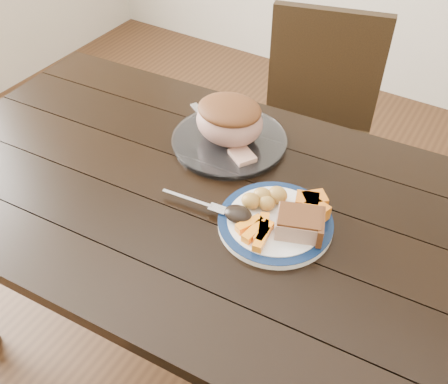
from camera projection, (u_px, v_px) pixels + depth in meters
The scene contains 15 objects.
ground at pixel (208, 342), 1.81m from camera, with size 4.00×4.00×0.00m, color #472B16.
dining_table at pixel (203, 215), 1.37m from camera, with size 1.66×1.00×0.75m.
chair_far at pixel (314, 125), 1.91m from camera, with size 0.52×0.52×0.93m.
dinner_plate at pixel (275, 223), 1.21m from camera, with size 0.28×0.28×0.02m, color white.
plate_rim at pixel (275, 220), 1.20m from camera, with size 0.28×0.28×0.02m, color #0C1E40.
serving_platter at pixel (229, 142), 1.44m from camera, with size 0.32×0.32×0.02m, color white.
pork_slice at pixel (299, 224), 1.16m from camera, with size 0.10×0.08×0.05m, color tan.
roasted_potatoes at pixel (265, 198), 1.22m from camera, with size 0.10×0.10×0.04m.
carrot_batons at pixel (258, 231), 1.16m from camera, with size 0.09×0.11×0.02m.
pumpkin_wedges at pixel (312, 205), 1.21m from camera, with size 0.10×0.09×0.04m.
dark_mushroom at pixel (238, 214), 1.19m from camera, with size 0.07×0.05×0.03m, color black.
fork at pixel (199, 203), 1.24m from camera, with size 0.18×0.04×0.00m.
roast_joint at pixel (229, 121), 1.39m from camera, with size 0.19×0.17×0.13m, color tan.
cut_slice at pixel (242, 156), 1.37m from camera, with size 0.07×0.06×0.02m, color tan.
carving_knife at pixel (228, 138), 1.46m from camera, with size 0.29×0.17×0.01m.
Camera 1 is at (0.55, -0.78, 1.63)m, focal length 40.00 mm.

